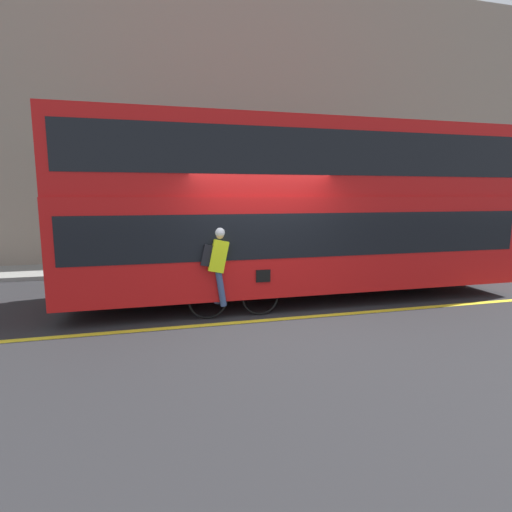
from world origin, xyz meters
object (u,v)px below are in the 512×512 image
Objects in this scene: street_sign_post at (164,219)px; cyclist_on_bike at (225,269)px; bus at (294,203)px; trash_bin at (240,249)px.

cyclist_on_bike is at bearing -80.44° from street_sign_post.
bus reaches higher than street_sign_post.
bus is at bearing 34.76° from cyclist_on_bike.
street_sign_post is at bearing -179.83° from trash_bin.
bus is at bearing -85.57° from trash_bin.
street_sign_post is (-2.54, 3.94, -0.53)m from bus.
cyclist_on_bike reaches higher than trash_bin.
trash_bin is 2.42m from street_sign_post.
bus is at bearing -57.16° from street_sign_post.
bus is 5.53× the size of cyclist_on_bike.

